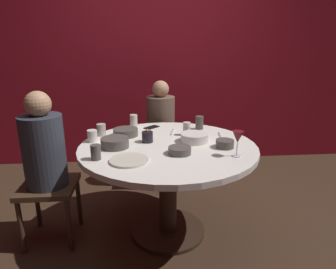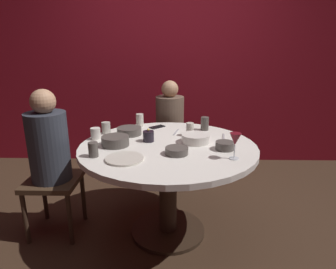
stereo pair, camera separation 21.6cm
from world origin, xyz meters
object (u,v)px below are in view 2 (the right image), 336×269
Objects in this scene: wine_glass at (235,140)px; cup_by_left_diner at (205,124)px; bowl_salad_center at (129,131)px; cup_near_candle at (93,150)px; cup_by_right_diner at (106,128)px; cup_far_edge at (140,120)px; cup_beside_wine at (190,129)px; dinner_plate at (124,159)px; cup_center_front at (96,134)px; bowl_rice_portion at (225,146)px; seated_diner_left at (49,148)px; dining_table at (168,164)px; bowl_sauce_side at (115,141)px; seated_diner_back at (170,122)px; bowl_serving_large at (177,151)px; bowl_small_white at (195,138)px; cell_phone at (157,127)px; candle_holder at (149,136)px.

cup_by_left_diner is (-0.13, 0.68, -0.07)m from wine_glass.
bowl_salad_center is 0.54m from cup_near_candle.
cup_by_left_diner is 0.85m from cup_by_right_diner.
cup_far_edge reaches higher than cup_beside_wine.
cup_near_candle reaches higher than cup_by_right_diner.
cup_beside_wine is (-0.26, 0.51, -0.07)m from wine_glass.
bowl_salad_center is 2.04× the size of cup_near_candle.
cup_center_front is at bearing 125.01° from dinner_plate.
cup_center_front is 0.85× the size of cup_beside_wine.
bowl_rice_portion is 1.01m from cup_center_front.
cup_by_right_diner is (-0.84, -0.12, -0.01)m from cup_by_left_diner.
seated_diner_left reaches higher than wine_glass.
cup_center_front is at bearing 167.48° from bowl_rice_portion.
cup_by_left_diner is (-0.09, 0.50, 0.03)m from bowl_rice_portion.
cup_near_candle is (-0.49, -0.26, 0.21)m from dining_table.
cup_center_front reaches higher than bowl_sauce_side.
cup_center_front reaches higher than dinner_plate.
cup_beside_wine is at bearing -32.74° from cup_far_edge.
seated_diner_back is 9.70× the size of cup_by_left_diner.
cup_center_front is (-0.58, 0.12, 0.20)m from dining_table.
bowl_sauce_side is at bearing -176.12° from dining_table.
bowl_serving_large is at bearing 17.55° from dinner_plate.
bowl_small_white is at bearing 124.76° from wine_glass.
dinner_plate is at bearing -162.45° from bowl_serving_large.
seated_diner_left is 7.41× the size of bowl_serving_large.
bowl_serving_large is at bearing -20.47° from bowl_sauce_side.
bowl_salad_center is at bearing 142.07° from dining_table.
bowl_salad_center is 0.82m from bowl_rice_portion.
wine_glass is 1.81× the size of cup_by_right_diner.
cup_by_right_diner is at bearing 151.95° from dining_table.
cup_by_right_diner is (-0.42, -0.20, 0.04)m from cell_phone.
seated_diner_back is 4.48× the size of dinner_plate.
bowl_sauce_side is 0.62m from cup_beside_wine.
bowl_small_white is (0.36, -0.02, -0.01)m from candle_holder.
candle_holder is 0.46m from cup_far_edge.
cup_by_left_diner is at bearing 51.17° from cup_beside_wine.
seated_diner_back is 8.52× the size of bowl_rice_portion.
cup_near_candle is 1.08× the size of cup_center_front.
bowl_serving_large is 1.37× the size of cup_far_edge.
cup_near_candle is (-0.16, -0.51, 0.02)m from bowl_salad_center.
cup_by_right_diner is 0.71m from cup_beside_wine.
bowl_small_white is 0.77m from cup_by_right_diner.
bowl_rice_portion is at bearing 9.95° from cup_near_candle.
dining_table is 0.56m from cup_by_left_diner.
bowl_salad_center is 2.10× the size of cup_by_right_diner.
candle_holder reaches higher than bowl_small_white.
candle_holder reaches higher than cup_by_right_diner.
dining_table is 12.76× the size of candle_holder.
bowl_sauce_side is at bearing 159.53° from bowl_serving_large.
dinner_plate reaches higher than cell_phone.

